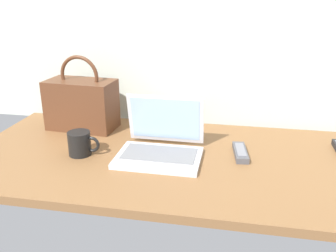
% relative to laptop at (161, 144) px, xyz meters
% --- Properties ---
extents(desk, '(1.60, 0.76, 0.03)m').
position_rel_laptop_xyz_m(desk, '(0.05, -0.00, -0.06)').
color(desk, brown).
rests_on(desk, ground).
extents(laptop, '(0.31, 0.27, 0.21)m').
position_rel_laptop_xyz_m(laptop, '(0.00, 0.00, 0.00)').
color(laptop, silver).
rests_on(laptop, desk).
extents(coffee_mug, '(0.12, 0.09, 0.09)m').
position_rel_laptop_xyz_m(coffee_mug, '(-0.30, -0.05, 0.00)').
color(coffee_mug, black).
rests_on(coffee_mug, desk).
extents(remote_control_far, '(0.06, 0.16, 0.02)m').
position_rel_laptop_xyz_m(remote_control_far, '(0.30, 0.05, -0.03)').
color(remote_control_far, '#4C4C51').
rests_on(remote_control_far, desk).
extents(handbag, '(0.31, 0.18, 0.33)m').
position_rel_laptop_xyz_m(handbag, '(-0.41, 0.22, 0.07)').
color(handbag, '#59331E').
rests_on(handbag, desk).
extents(book_stack, '(0.23, 0.20, 0.09)m').
position_rel_laptop_xyz_m(book_stack, '(-0.03, 0.25, -0.00)').
color(book_stack, '#D8BF4C').
rests_on(book_stack, desk).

